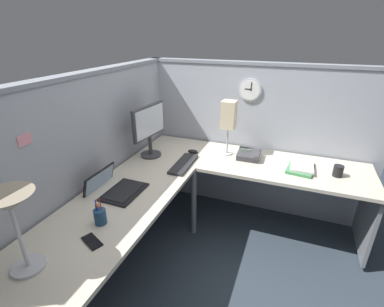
{
  "coord_description": "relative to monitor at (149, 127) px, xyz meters",
  "views": [
    {
      "loc": [
        -1.95,
        -0.63,
        1.86
      ],
      "look_at": [
        0.18,
        0.18,
        0.85
      ],
      "focal_mm": 26.2,
      "sensor_mm": 36.0,
      "label": 1
    }
  ],
  "objects": [
    {
      "name": "book_stack",
      "position": [
        0.21,
        -1.38,
        -0.27
      ],
      "size": [
        0.3,
        0.24,
        0.04
      ],
      "color": "#3F7F4C",
      "rests_on": "desk"
    },
    {
      "name": "ground_plane",
      "position": [
        -0.24,
        -0.64,
        -1.02
      ],
      "size": [
        6.8,
        6.8,
        0.0
      ],
      "primitive_type": "plane",
      "color": "#2D3842"
    },
    {
      "name": "laptop",
      "position": [
        -0.68,
        -0.04,
        -0.27
      ],
      "size": [
        0.34,
        0.38,
        0.22
      ],
      "color": "black",
      "rests_on": "desk"
    },
    {
      "name": "coffee_mug",
      "position": [
        0.19,
        -1.66,
        -0.25
      ],
      "size": [
        0.08,
        0.08,
        0.1
      ],
      "primitive_type": "cylinder",
      "color": "black",
      "rests_on": "desk"
    },
    {
      "name": "pinned_note_leftmost",
      "position": [
        -1.12,
        0.18,
        0.25
      ],
      "size": [
        0.09,
        0.0,
        0.07
      ],
      "primitive_type": "cube",
      "color": "pink"
    },
    {
      "name": "office_phone",
      "position": [
        0.27,
        -0.91,
        -0.26
      ],
      "size": [
        0.19,
        0.21,
        0.11
      ],
      "color": "#38383D",
      "rests_on": "desk"
    },
    {
      "name": "monitor",
      "position": [
        0.0,
        0.0,
        0.0
      ],
      "size": [
        0.46,
        0.2,
        0.5
      ],
      "color": "#38383D",
      "rests_on": "desk"
    },
    {
      "name": "desk",
      "position": [
        -0.39,
        -0.69,
        -0.39
      ],
      "size": [
        2.35,
        2.15,
        0.73
      ],
      "color": "beige",
      "rests_on": "ground"
    },
    {
      "name": "computer_mouse",
      "position": [
        0.2,
        -0.36,
        -0.28
      ],
      "size": [
        0.06,
        0.1,
        0.03
      ],
      "primitive_type": "ellipsoid",
      "color": "black",
      "rests_on": "desk"
    },
    {
      "name": "cubicle_wall_right",
      "position": [
        0.63,
        -0.9,
        -0.23
      ],
      "size": [
        0.12,
        2.37,
        1.58
      ],
      "color": "#999EA8",
      "rests_on": "ground"
    },
    {
      "name": "wall_clock",
      "position": [
        0.58,
        -0.82,
        0.3
      ],
      "size": [
        0.04,
        0.22,
        0.22
      ],
      "color": "#B7BABF"
    },
    {
      "name": "cubicle_wall_back",
      "position": [
        -0.61,
        0.23,
        -0.23
      ],
      "size": [
        2.57,
        0.12,
        1.58
      ],
      "color": "#999EA8",
      "rests_on": "ground"
    },
    {
      "name": "pen_cup",
      "position": [
        -1.04,
        -0.21,
        -0.24
      ],
      "size": [
        0.08,
        0.08,
        0.18
      ],
      "color": "navy",
      "rests_on": "desk"
    },
    {
      "name": "desk_lamp_dome",
      "position": [
        -1.47,
        -0.09,
        0.07
      ],
      "size": [
        0.24,
        0.24,
        0.44
      ],
      "color": "#B7BABF",
      "rests_on": "desk"
    },
    {
      "name": "cell_phone",
      "position": [
        -1.2,
        -0.27,
        -0.29
      ],
      "size": [
        0.12,
        0.16,
        0.01
      ],
      "primitive_type": "cube",
      "rotation": [
        0.0,
        0.0,
        -0.43
      ],
      "color": "black",
      "rests_on": "desk"
    },
    {
      "name": "keyboard",
      "position": [
        -0.08,
        -0.38,
        -0.28
      ],
      "size": [
        0.43,
        0.15,
        0.02
      ],
      "primitive_type": "cube",
      "rotation": [
        0.0,
        0.0,
        0.03
      ],
      "color": "#232326",
      "rests_on": "desk"
    },
    {
      "name": "desk_lamp_paper",
      "position": [
        0.31,
        -0.68,
        0.09
      ],
      "size": [
        0.13,
        0.13,
        0.53
      ],
      "color": "#B7BABF",
      "rests_on": "desk"
    }
  ]
}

